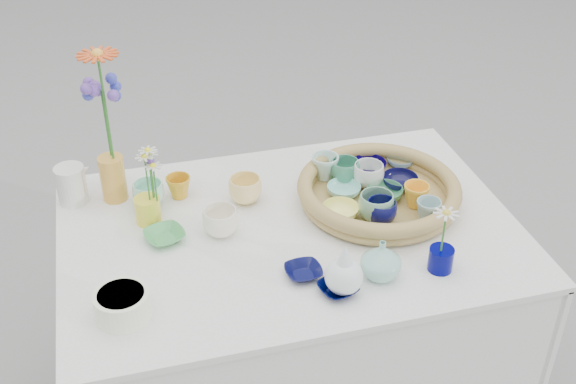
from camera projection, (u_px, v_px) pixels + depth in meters
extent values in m
imported|color=#0A023C|center=(369.00, 166.00, 2.21)|extent=(0.13, 0.13, 0.03)
imported|color=black|center=(400.00, 181.00, 2.14)|extent=(0.12, 0.12, 0.03)
imported|color=yellow|center=(416.00, 195.00, 2.05)|extent=(0.09, 0.09, 0.07)
imported|color=#499C69|center=(385.00, 193.00, 2.09)|extent=(0.14, 0.14, 0.03)
imported|color=#70A886|center=(376.00, 207.00, 1.99)|extent=(0.13, 0.13, 0.08)
imported|color=#8DDCCB|center=(344.00, 190.00, 2.10)|extent=(0.10, 0.10, 0.03)
imported|color=silver|center=(325.00, 167.00, 2.17)|extent=(0.08, 0.08, 0.08)
imported|color=silver|center=(368.00, 175.00, 2.13)|extent=(0.11, 0.11, 0.07)
imported|color=#6998CB|center=(400.00, 161.00, 2.25)|extent=(0.10, 0.10, 0.03)
imported|color=#0B0D47|center=(381.00, 212.00, 1.98)|extent=(0.11, 0.11, 0.07)
imported|color=#FFFD7C|center=(341.00, 211.00, 2.01)|extent=(0.12, 0.12, 0.03)
imported|color=#8FB4B2|center=(428.00, 211.00, 1.99)|extent=(0.09, 0.09, 0.06)
imported|color=#3D8969|center=(345.00, 171.00, 2.16)|extent=(0.11, 0.11, 0.07)
imported|color=gold|center=(179.00, 187.00, 2.12)|extent=(0.09, 0.09, 0.07)
imported|color=#FFDF85|center=(245.00, 190.00, 2.10)|extent=(0.11, 0.11, 0.08)
imported|color=#4BA95A|center=(165.00, 236.00, 1.95)|extent=(0.13, 0.13, 0.03)
imported|color=white|center=(221.00, 222.00, 1.96)|extent=(0.10, 0.10, 0.08)
imported|color=#090C3C|center=(303.00, 272.00, 1.83)|extent=(0.10, 0.10, 0.02)
imported|color=#A3EBCB|center=(149.00, 194.00, 2.08)|extent=(0.10, 0.10, 0.07)
imported|color=#000430|center=(338.00, 289.00, 1.78)|extent=(0.12, 0.12, 0.02)
imported|color=#91CEBD|center=(381.00, 260.00, 1.80)|extent=(0.14, 0.14, 0.11)
cylinder|color=#000159|center=(441.00, 259.00, 1.84)|extent=(0.07, 0.07, 0.06)
cylinder|color=gold|center=(113.00, 178.00, 2.09)|extent=(0.10, 0.10, 0.14)
cylinder|color=yellow|center=(148.00, 210.00, 2.01)|extent=(0.08, 0.08, 0.08)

